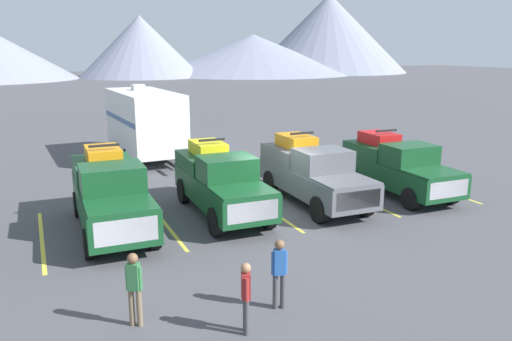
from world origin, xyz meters
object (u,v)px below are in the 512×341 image
camper_trailer_a (145,120)px  person_a (279,269)px  pickup_truck_a (110,192)px  person_b (246,293)px  pickup_truck_b (220,180)px  pickup_truck_c (312,171)px  person_c (134,284)px  pickup_truck_d (397,165)px

camper_trailer_a → person_a: size_ratio=4.85×
pickup_truck_a → person_b: pickup_truck_a is taller
pickup_truck_b → camper_trailer_a: (-0.44, 10.25, 0.82)m
pickup_truck_b → pickup_truck_c: pickup_truck_c is taller
person_a → person_c: person_a is taller
pickup_truck_a → pickup_truck_b: pickup_truck_a is taller
pickup_truck_a → pickup_truck_d: bearing=-1.5°
pickup_truck_a → pickup_truck_c: 7.32m
pickup_truck_c → pickup_truck_b: bearing=177.7°
pickup_truck_a → person_a: 7.29m
pickup_truck_d → pickup_truck_b: bearing=176.8°
pickup_truck_c → pickup_truck_d: (3.73, -0.27, -0.06)m
pickup_truck_d → person_b: 11.89m
camper_trailer_a → person_a: camper_trailer_a is taller
camper_trailer_a → pickup_truck_c: bearing=-68.8°
camper_trailer_a → person_b: (-1.75, -17.81, -1.12)m
person_a → pickup_truck_b: bearing=80.8°
pickup_truck_d → person_c: (-11.50, -5.96, -0.19)m
pickup_truck_a → person_b: size_ratio=3.82×
pickup_truck_b → pickup_truck_a: bearing=-178.1°
pickup_truck_d → person_b: pickup_truck_d is taller
pickup_truck_a → camper_trailer_a: size_ratio=0.74×
pickup_truck_a → person_c: pickup_truck_a is taller
pickup_truck_c → camper_trailer_a: camper_trailer_a is taller
person_c → person_b: bearing=-30.8°
person_a → person_b: size_ratio=1.06×
pickup_truck_c → pickup_truck_d: bearing=-4.1°
pickup_truck_b → pickup_truck_d: bearing=-3.2°
person_b → person_c: (-2.00, 1.19, 0.05)m
pickup_truck_a → pickup_truck_d: 11.05m
pickup_truck_b → person_b: 7.88m
person_c → camper_trailer_a: bearing=77.3°
camper_trailer_a → person_c: bearing=-102.7°
camper_trailer_a → person_a: bearing=-92.3°
pickup_truck_d → person_a: pickup_truck_d is taller
pickup_truck_a → pickup_truck_d: size_ratio=1.08×
pickup_truck_a → pickup_truck_b: 3.74m
pickup_truck_c → person_c: bearing=-141.3°
person_b → pickup_truck_a: bearing=101.8°
pickup_truck_c → camper_trailer_a: bearing=111.2°
pickup_truck_b → pickup_truck_c: bearing=-2.3°
pickup_truck_c → pickup_truck_d: pickup_truck_c is taller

